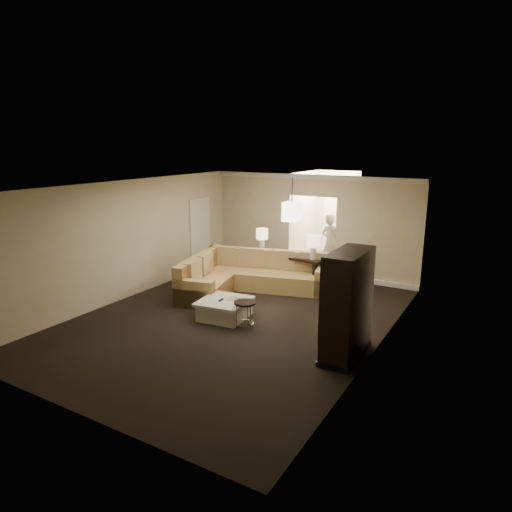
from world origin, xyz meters
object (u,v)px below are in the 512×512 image
Objects in this scene: console_table at (286,267)px; armoire at (347,307)px; sectional_sofa at (245,276)px; person at (330,241)px; coffee_table at (225,309)px; drink_table at (245,309)px.

armoire reaches higher than console_table.
person is at bearing 49.17° from sectional_sofa.
coffee_table is at bearing 104.23° from person.
sectional_sofa is at bearing 147.18° from armoire.
drink_table is at bearing 112.79° from person.
person is at bearing 81.20° from coffee_table.
console_table is at bearing 130.54° from armoire.
armoire is at bearing -47.31° from sectional_sofa.
armoire is (2.76, -3.23, 0.43)m from console_table.
console_table is (0.64, 1.04, 0.09)m from sectional_sofa.
person reaches higher than drink_table.
drink_table is at bearing -73.05° from sectional_sofa.
drink_table is at bearing -72.81° from console_table.
coffee_table is 0.53× the size of console_table.
drink_table is at bearing 175.60° from armoire.
armoire is (2.81, -0.40, 0.70)m from coffee_table.
drink_table is (-2.16, 0.17, -0.51)m from armoire.
armoire is at bearing -8.09° from coffee_table.
drink_table is (1.24, -2.03, 0.01)m from sectional_sofa.
person is (1.26, 2.54, 0.58)m from sectional_sofa.
armoire is 5.20m from person.
console_table reaches higher than drink_table.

